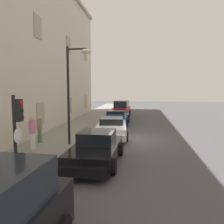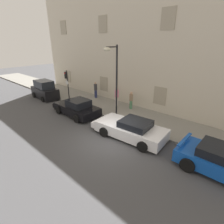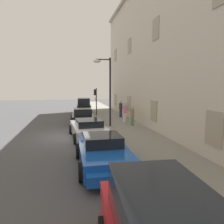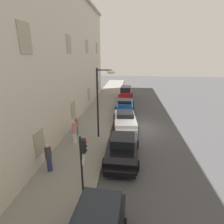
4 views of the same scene
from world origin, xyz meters
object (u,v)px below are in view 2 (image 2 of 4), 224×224
at_px(pedestrian_admiring, 131,100).
at_px(pedestrian_strolling, 96,90).
at_px(hatchback_parked, 45,90).
at_px(sportscar_yellow_flank, 128,128).
at_px(sportscar_red_lead, 76,108).
at_px(street_lamp, 113,69).
at_px(traffic_light, 67,80).
at_px(pedestrian_bystander, 117,97).

distance_m(pedestrian_admiring, pedestrian_strolling, 4.85).
bearing_deg(hatchback_parked, sportscar_yellow_flank, -2.68).
distance_m(sportscar_red_lead, sportscar_yellow_flank, 5.59).
bearing_deg(pedestrian_strolling, street_lamp, -27.73).
relative_size(sportscar_red_lead, traffic_light, 1.52).
height_order(sportscar_red_lead, traffic_light, traffic_light).
bearing_deg(pedestrian_bystander, sportscar_red_lead, -112.18).
bearing_deg(hatchback_parked, pedestrian_strolling, 39.54).
height_order(pedestrian_admiring, pedestrian_bystander, pedestrian_bystander).
distance_m(pedestrian_admiring, pedestrian_bystander, 1.48).
relative_size(traffic_light, pedestrian_strolling, 1.78).
relative_size(sportscar_yellow_flank, pedestrian_strolling, 2.99).
height_order(sportscar_yellow_flank, pedestrian_bystander, pedestrian_bystander).
xyz_separation_m(street_lamp, pedestrian_bystander, (-1.30, 2.00, -2.90)).
height_order(hatchback_parked, pedestrian_strolling, hatchback_parked).
relative_size(sportscar_red_lead, pedestrian_strolling, 2.70).
xyz_separation_m(sportscar_red_lead, hatchback_parked, (-6.21, 0.54, 0.26)).
distance_m(hatchback_parked, street_lamp, 9.57).
bearing_deg(traffic_light, sportscar_yellow_flank, -10.37).
xyz_separation_m(sportscar_red_lead, pedestrian_bystander, (1.48, 3.63, 0.44)).
xyz_separation_m(traffic_light, pedestrian_strolling, (1.56, 2.45, -1.19)).
relative_size(hatchback_parked, pedestrian_strolling, 2.16).
xyz_separation_m(sportscar_yellow_flank, pedestrian_strolling, (-7.50, 4.11, 0.44)).
xyz_separation_m(traffic_light, street_lamp, (6.25, -0.02, 1.73)).
height_order(sportscar_yellow_flank, traffic_light, traffic_light).
xyz_separation_m(sportscar_red_lead, pedestrian_strolling, (-1.91, 4.10, 0.41)).
height_order(street_lamp, pedestrian_bystander, street_lamp).
distance_m(hatchback_parked, pedestrian_bystander, 8.29).
distance_m(sportscar_yellow_flank, street_lamp, 4.68).
height_order(sportscar_red_lead, pedestrian_admiring, pedestrian_admiring).
xyz_separation_m(street_lamp, pedestrian_admiring, (0.15, 2.27, -2.97)).
xyz_separation_m(hatchback_parked, pedestrian_strolling, (4.30, 3.55, 0.15)).
xyz_separation_m(sportscar_yellow_flank, street_lamp, (-2.81, 1.64, 3.37)).
relative_size(traffic_light, pedestrian_bystander, 1.73).
bearing_deg(traffic_light, street_lamp, -0.16).
distance_m(traffic_light, pedestrian_strolling, 3.14).
height_order(street_lamp, pedestrian_admiring, street_lamp).
xyz_separation_m(sportscar_red_lead, sportscar_yellow_flank, (5.59, -0.01, -0.03)).
xyz_separation_m(traffic_light, pedestrian_admiring, (6.40, 2.25, -1.24)).
xyz_separation_m(pedestrian_admiring, pedestrian_strolling, (-4.84, 0.20, 0.04)).
bearing_deg(pedestrian_bystander, pedestrian_strolling, 172.12).
bearing_deg(pedestrian_bystander, pedestrian_admiring, 10.47).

